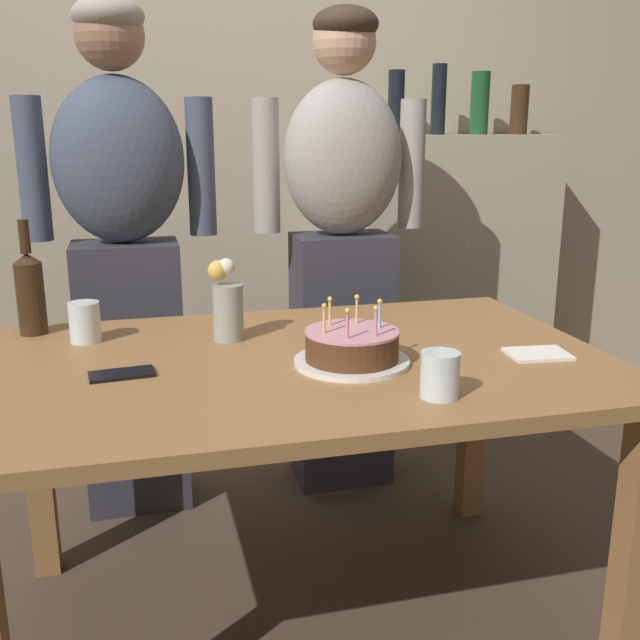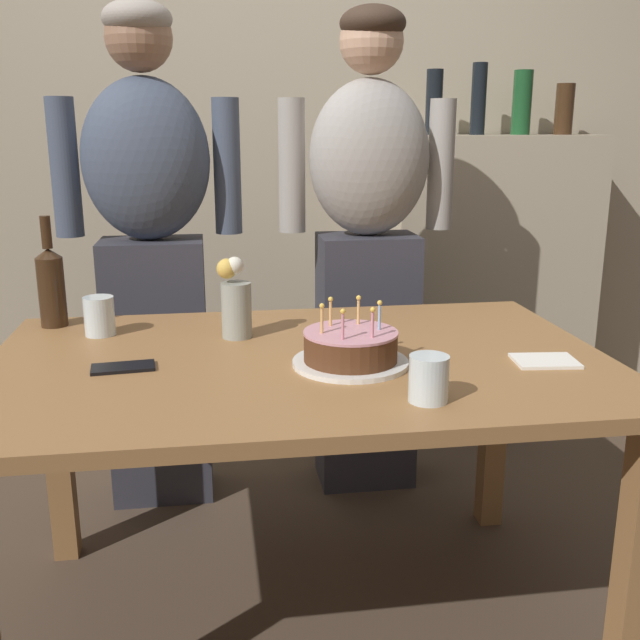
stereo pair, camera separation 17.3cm
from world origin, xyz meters
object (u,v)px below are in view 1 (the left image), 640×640
Objects in this scene: flower_vase at (227,303)px; person_man_bearded at (125,257)px; water_glass_near at (440,375)px; water_glass_far at (85,322)px; birthday_cake at (352,348)px; person_woman_cardigan at (342,248)px; napkin_stack at (538,354)px; cell_phone at (122,374)px; wine_bottle at (30,291)px.

flower_vase is 0.63m from person_man_bearded.
water_glass_near is 0.95m from water_glass_far.
birthday_cake is 0.17× the size of person_woman_cardigan.
birthday_cake is 0.89m from person_woman_cardigan.
water_glass_near is at bearing -65.78° from birthday_cake.
person_woman_cardigan is at bearing 104.72° from napkin_stack.
cell_phone is (-0.53, 0.05, -0.04)m from birthday_cake.
water_glass_far reaches higher than napkin_stack.
flower_vase is at bearing 113.72° from person_man_bearded.
birthday_cake is 1.90× the size of cell_phone.
cell_phone is 0.09× the size of person_man_bearded.
water_glass_far is at bearing 100.80° from cell_phone.
wine_bottle is 0.19× the size of person_woman_cardigan.
water_glass_near is 0.66× the size of napkin_stack.
flower_vase is (0.50, -0.19, -0.02)m from wine_bottle.
water_glass_near is at bearing -54.96° from flower_vase.
water_glass_far is at bearing 168.10° from flower_vase.
person_woman_cardigan is (0.75, 0.81, 0.13)m from cell_phone.
person_woman_cardigan reaches higher than birthday_cake.
cell_phone and napkin_stack have the same top height.
water_glass_far is at bearing -39.22° from wine_bottle.
water_glass_far is 0.34× the size of wine_bottle.
napkin_stack is 0.09× the size of person_man_bearded.
person_man_bearded reaches higher than wine_bottle.
water_glass_near is 0.41m from napkin_stack.
napkin_stack is 0.68× the size of flower_vase.
wine_bottle is (-0.14, 0.11, 0.07)m from water_glass_far.
person_man_bearded reaches higher than birthday_cake.
water_glass_near is at bearing 119.43° from person_man_bearded.
person_woman_cardigan is at bearing 84.30° from water_glass_near.
birthday_cake is 1.26× the size of flower_vase.
water_glass_near is at bearing -149.95° from napkin_stack.
water_glass_near is 0.06× the size of person_man_bearded.
cell_phone is at bearing 174.29° from napkin_stack.
birthday_cake is at bearing 75.34° from person_woman_cardigan.
flower_vase reaches higher than birthday_cake.
water_glass_far is 0.19m from wine_bottle.
person_woman_cardigan is at bearing -180.00° from person_man_bearded.
flower_vase is (-0.26, 0.28, 0.06)m from birthday_cake.
person_woman_cardigan is (0.98, 0.39, 0.02)m from wine_bottle.
person_woman_cardigan reaches higher than wine_bottle.
wine_bottle is (-0.76, 0.47, 0.08)m from birthday_cake.
person_woman_cardigan reaches higher than water_glass_far.
person_man_bearded is (0.11, 0.50, 0.08)m from water_glass_far.
person_man_bearded is at bearing 119.43° from water_glass_near.
person_man_bearded is (-0.25, 0.58, 0.04)m from flower_vase.
flower_vase is (0.36, -0.08, 0.05)m from water_glass_far.
water_glass_far reaches higher than cell_phone.
water_glass_near is 1.28m from person_man_bearded.
person_man_bearded is 1.00× the size of person_woman_cardigan.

